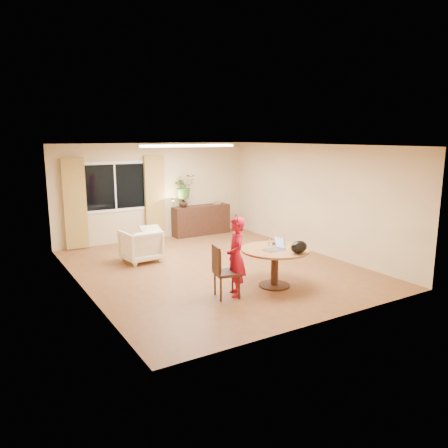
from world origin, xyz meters
The scene contains 24 objects.
floor centered at (0.00, 0.00, 0.00)m, with size 6.50×6.50×0.00m, color brown.
ceiling centered at (0.00, 0.00, 2.60)m, with size 6.50×6.50×0.00m, color white.
wall_back centered at (0.00, 3.25, 1.30)m, with size 5.50×5.50×0.00m, color tan.
wall_left centered at (-2.75, 0.00, 1.30)m, with size 6.50×6.50×0.00m, color tan.
wall_right centered at (2.75, 0.00, 1.30)m, with size 6.50×6.50×0.00m, color tan.
window centered at (-1.10, 3.23, 1.50)m, with size 1.70×0.03×1.30m.
curtain_left centered at (-2.15, 3.15, 1.15)m, with size 0.55×0.08×2.25m, color olive.
curtain_right centered at (-0.05, 3.15, 1.15)m, with size 0.55×0.08×2.25m, color olive.
ceiling_panel centered at (0.00, 1.20, 2.57)m, with size 2.20×0.35×0.05m, color white.
dining_table centered at (0.38, -1.58, 0.57)m, with size 1.28×1.28×0.73m.
dining_chair centered at (-0.69, -1.61, 0.47)m, with size 0.45×0.41×0.94m, color black, non-canonical shape.
child centered at (-0.50, -1.61, 0.70)m, with size 0.34×0.51×1.41m, color red.
laptop centered at (0.29, -1.64, 0.85)m, with size 0.38×0.25×0.25m, color #B7B7BC, non-canonical shape.
tumbler centered at (0.45, -1.33, 0.78)m, with size 0.07×0.07×0.11m, color white, non-canonical shape.
wine_glass centered at (0.76, -1.36, 0.82)m, with size 0.07×0.07×0.19m, color white, non-canonical shape.
pot_lid centered at (0.64, -1.31, 0.74)m, with size 0.20×0.20×0.03m, color white, non-canonical shape.
handbag centered at (0.55, -2.05, 0.84)m, with size 0.34×0.20×0.23m, color black, non-canonical shape.
armchair centered at (-1.16, 1.33, 0.37)m, with size 0.78×0.80×0.73m, color beige.
throw centered at (-0.90, 1.32, 0.75)m, with size 0.45×0.55×0.03m, color beige, non-canonical shape.
sideboard centered at (1.29, 3.01, 0.42)m, with size 1.68×0.41×0.84m, color black.
vase centered at (0.73, 3.01, 0.97)m, with size 0.24×0.24×0.25m, color black.
bouquet centered at (0.75, 3.01, 1.42)m, with size 0.59×0.51×0.66m, color #2F5D22.
book_stack centered at (1.81, 3.01, 0.88)m, with size 0.19×0.15×0.08m, color olive, non-canonical shape.
desk_lamp centered at (0.40, 2.96, 1.00)m, with size 0.13×0.13×0.31m, color black, non-canonical shape.
Camera 1 is at (-4.49, -7.81, 2.79)m, focal length 35.00 mm.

